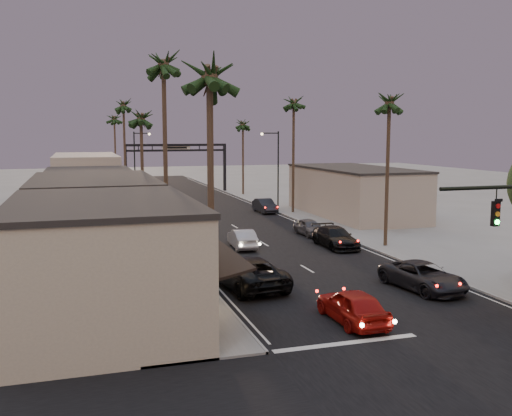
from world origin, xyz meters
TOP-DOWN VIEW (x-y plane):
  - ground at (0.00, 40.00)m, footprint 200.00×200.00m
  - road at (0.00, 45.00)m, footprint 14.00×120.00m
  - sidewalk_left at (-9.50, 52.00)m, footprint 5.00×92.00m
  - sidewalk_right at (9.50, 52.00)m, footprint 5.00×92.00m
  - storefront_near at (-13.00, 12.00)m, footprint 8.00×12.00m
  - storefront_mid at (-13.00, 26.00)m, footprint 8.00×14.00m
  - storefront_far at (-13.00, 42.00)m, footprint 8.00×16.00m
  - storefront_dist at (-13.00, 65.00)m, footprint 8.00×20.00m
  - building_right at (14.00, 40.00)m, footprint 8.00×18.00m
  - arch at (0.00, 70.00)m, footprint 15.20×0.40m
  - streetlight_right at (6.92, 45.00)m, footprint 2.13×0.30m
  - streetlight_left at (-6.92, 58.00)m, footprint 2.13×0.30m
  - palm_la at (-8.60, 9.00)m, footprint 3.20×3.20m
  - palm_lb at (-8.60, 22.00)m, footprint 3.20×3.20m
  - palm_lc at (-8.60, 36.00)m, footprint 3.20×3.20m
  - palm_ld at (-8.60, 55.00)m, footprint 3.20×3.20m
  - palm_ra at (8.60, 24.00)m, footprint 3.20×3.20m
  - palm_rb at (8.60, 44.00)m, footprint 3.20×3.20m
  - palm_rc at (8.60, 64.00)m, footprint 3.20×3.20m
  - palm_far at (-8.30, 78.00)m, footprint 3.20×3.20m
  - oncoming_red at (-2.05, 8.54)m, footprint 1.93×4.73m
  - oncoming_pickup at (-5.00, 15.84)m, footprint 3.77×6.76m
  - oncoming_silver at (-2.14, 26.85)m, footprint 1.82×4.53m
  - oncoming_white at (-4.39, 35.12)m, footprint 2.37×5.23m
  - oncoming_dgrey at (-3.35, 44.89)m, footprint 2.22×5.04m
  - oncoming_grey_far at (-3.48, 50.39)m, footprint 2.13×5.21m
  - curbside_near at (4.30, 12.45)m, footprint 3.24×5.83m
  - curbside_black at (4.80, 24.97)m, footprint 2.25×5.43m
  - curbside_grey at (4.94, 30.47)m, footprint 1.79×4.19m
  - curbside_far at (5.77, 45.36)m, footprint 1.68×4.68m

SIDE VIEW (x-z plane):
  - ground at x=0.00m, z-range 0.00..0.00m
  - road at x=0.00m, z-range -0.01..0.01m
  - sidewalk_left at x=-9.50m, z-range 0.00..0.12m
  - sidewalk_right at x=9.50m, z-range 0.00..0.12m
  - curbside_grey at x=4.94m, z-range 0.00..1.41m
  - oncoming_silver at x=-2.14m, z-range 0.00..1.47m
  - oncoming_white at x=-4.39m, z-range 0.00..1.48m
  - curbside_far at x=5.77m, z-range 0.00..1.53m
  - curbside_near at x=4.30m, z-range 0.00..1.54m
  - curbside_black at x=4.80m, z-range 0.00..1.57m
  - oncoming_red at x=-2.05m, z-range 0.00..1.61m
  - oncoming_grey_far at x=-3.48m, z-range 0.00..1.68m
  - oncoming_dgrey at x=-3.35m, z-range 0.00..1.69m
  - oncoming_pickup at x=-5.00m, z-range 0.00..1.79m
  - storefront_far at x=-13.00m, z-range 0.00..5.00m
  - building_right at x=14.00m, z-range 0.00..5.00m
  - storefront_near at x=-13.00m, z-range 0.00..5.50m
  - storefront_mid at x=-13.00m, z-range 0.00..5.50m
  - storefront_dist at x=-13.00m, z-range 0.00..6.00m
  - streetlight_right at x=6.92m, z-range 0.83..9.83m
  - streetlight_left at x=-6.92m, z-range 0.83..9.83m
  - arch at x=0.00m, z-range 1.90..9.17m
  - palm_lc at x=-8.60m, z-range 4.37..16.57m
  - palm_rc at x=8.60m, z-range 4.37..16.57m
  - palm_la at x=-8.60m, z-range 4.84..18.04m
  - palm_ra at x=8.60m, z-range 4.84..18.04m
  - palm_far at x=-8.30m, z-range 4.84..18.04m
  - palm_ld at x=-8.60m, z-range 5.32..19.52m
  - palm_rb at x=8.60m, z-range 5.32..19.52m
  - palm_lb at x=-8.60m, z-range 5.79..20.99m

